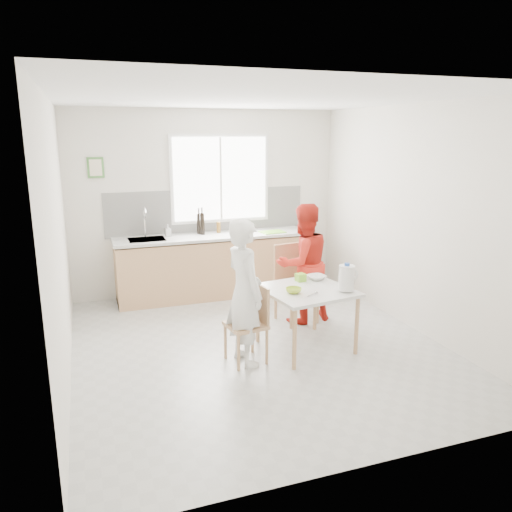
% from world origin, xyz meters
% --- Properties ---
extents(ground, '(4.50, 4.50, 0.00)m').
position_xyz_m(ground, '(0.00, 0.00, 0.00)').
color(ground, '#B7B7B2').
rests_on(ground, ground).
extents(room_shell, '(4.50, 4.50, 4.50)m').
position_xyz_m(room_shell, '(0.00, 0.00, 1.64)').
color(room_shell, silver).
rests_on(room_shell, ground).
extents(window, '(1.50, 0.06, 1.30)m').
position_xyz_m(window, '(0.20, 2.23, 1.70)').
color(window, white).
rests_on(window, room_shell).
extents(backsplash, '(3.00, 0.02, 0.65)m').
position_xyz_m(backsplash, '(0.00, 2.24, 1.23)').
color(backsplash, white).
rests_on(backsplash, room_shell).
extents(picture_frame, '(0.22, 0.03, 0.28)m').
position_xyz_m(picture_frame, '(-1.55, 2.23, 1.90)').
color(picture_frame, '#45803A').
rests_on(picture_frame, room_shell).
extents(kitchen_counter, '(2.84, 0.64, 1.37)m').
position_xyz_m(kitchen_counter, '(-0.00, 1.95, 0.42)').
color(kitchen_counter, tan).
rests_on(kitchen_counter, ground).
extents(dining_table, '(1.02, 1.02, 0.69)m').
position_xyz_m(dining_table, '(0.50, -0.21, 0.62)').
color(dining_table, silver).
rests_on(dining_table, ground).
extents(chair_left, '(0.43, 0.43, 0.82)m').
position_xyz_m(chair_left, '(-0.18, -0.32, 0.45)').
color(chair_left, tan).
rests_on(chair_left, ground).
extents(chair_far, '(0.52, 0.52, 0.98)m').
position_xyz_m(chair_far, '(0.72, 0.65, 0.54)').
color(chair_far, tan).
rests_on(chair_far, ground).
extents(person_white, '(0.45, 0.61, 1.54)m').
position_xyz_m(person_white, '(-0.26, -0.33, 0.77)').
color(person_white, white).
rests_on(person_white, ground).
extents(person_red, '(0.81, 0.68, 1.52)m').
position_xyz_m(person_red, '(0.81, 0.57, 0.76)').
color(person_red, red).
rests_on(person_red, ground).
extents(bowl_green, '(0.20, 0.20, 0.05)m').
position_xyz_m(bowl_green, '(0.31, -0.29, 0.72)').
color(bowl_green, '#ADCF2F').
rests_on(bowl_green, dining_table).
extents(bowl_white, '(0.24, 0.24, 0.05)m').
position_xyz_m(bowl_white, '(0.76, 0.08, 0.72)').
color(bowl_white, white).
rests_on(bowl_white, dining_table).
extents(milk_jug, '(0.23, 0.17, 0.30)m').
position_xyz_m(milk_jug, '(0.86, -0.44, 0.85)').
color(milk_jug, white).
rests_on(milk_jug, dining_table).
extents(green_box, '(0.11, 0.11, 0.09)m').
position_xyz_m(green_box, '(0.55, 0.08, 0.74)').
color(green_box, '#85CF2F').
rests_on(green_box, dining_table).
extents(spoon, '(0.15, 0.09, 0.01)m').
position_xyz_m(spoon, '(0.45, -0.44, 0.70)').
color(spoon, '#A5A5AA').
rests_on(spoon, dining_table).
extents(cutting_board, '(0.38, 0.29, 0.01)m').
position_xyz_m(cutting_board, '(0.88, 1.84, 0.93)').
color(cutting_board, '#75CB2E').
rests_on(cutting_board, kitchen_counter).
extents(wine_bottle_a, '(0.07, 0.07, 0.32)m').
position_xyz_m(wine_bottle_a, '(-0.14, 2.02, 1.08)').
color(wine_bottle_a, black).
rests_on(wine_bottle_a, kitchen_counter).
extents(wine_bottle_b, '(0.07, 0.07, 0.30)m').
position_xyz_m(wine_bottle_b, '(-0.17, 2.10, 1.07)').
color(wine_bottle_b, black).
rests_on(wine_bottle_b, kitchen_counter).
extents(jar_amber, '(0.06, 0.06, 0.16)m').
position_xyz_m(jar_amber, '(0.12, 2.08, 1.00)').
color(jar_amber, brown).
rests_on(jar_amber, kitchen_counter).
extents(soap_bottle, '(0.09, 0.09, 0.17)m').
position_xyz_m(soap_bottle, '(-0.63, 2.06, 1.01)').
color(soap_bottle, '#999999').
rests_on(soap_bottle, kitchen_counter).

